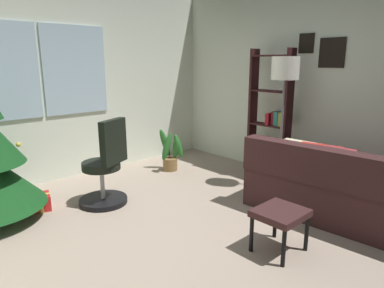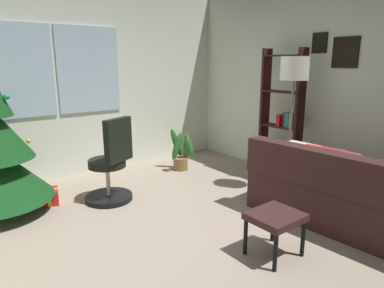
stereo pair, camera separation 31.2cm
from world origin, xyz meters
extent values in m
cube|color=tan|center=(0.00, 0.00, -0.05)|extent=(4.72, 5.04, 0.10)
cube|color=silver|center=(0.00, 2.57, 1.38)|extent=(4.72, 0.10, 2.76)
cube|color=silver|center=(-0.83, 2.51, 1.52)|extent=(0.90, 0.03, 1.20)
cube|color=silver|center=(0.12, 2.51, 1.52)|extent=(0.90, 0.03, 1.20)
cube|color=silver|center=(2.41, 0.00, 1.38)|extent=(0.10, 5.04, 2.76)
cube|color=black|center=(2.35, 0.28, 1.87)|extent=(0.02, 0.21, 0.26)
cube|color=black|center=(2.35, -0.08, 1.74)|extent=(0.02, 0.34, 0.37)
cube|color=#3B1F20|center=(1.52, -0.77, 0.22)|extent=(1.05, 2.03, 0.44)
cube|color=#3B1F20|center=(1.15, -0.79, 0.63)|extent=(0.34, 1.98, 0.37)
cube|color=#3B1F20|center=(1.46, 0.15, 0.54)|extent=(0.92, 0.20, 0.20)
cube|color=red|center=(1.26, -0.58, 0.61)|extent=(0.27, 0.43, 0.42)
cube|color=beige|center=(1.24, -0.37, 0.61)|extent=(0.16, 0.41, 0.41)
cube|color=maroon|center=(1.27, -0.74, 0.61)|extent=(0.21, 0.40, 0.42)
cube|color=#3B1F20|center=(0.42, -0.68, 0.36)|extent=(0.43, 0.39, 0.06)
cylinder|color=black|center=(0.24, -0.84, 0.17)|extent=(0.04, 0.04, 0.33)
cylinder|color=black|center=(0.61, -0.84, 0.17)|extent=(0.04, 0.04, 0.33)
cylinder|color=black|center=(0.24, -0.51, 0.17)|extent=(0.04, 0.04, 0.33)
cylinder|color=black|center=(0.61, -0.51, 0.17)|extent=(0.04, 0.04, 0.33)
sphere|color=gold|center=(-0.93, 1.76, 0.76)|extent=(0.05, 0.05, 0.05)
sphere|color=silver|center=(-1.02, 2.02, 0.67)|extent=(0.05, 0.05, 0.05)
cube|color=red|center=(-0.80, 1.67, 0.09)|extent=(0.26, 0.29, 0.17)
cube|color=#EAD84C|center=(-0.80, 1.67, 0.09)|extent=(0.10, 0.26, 0.18)
cube|color=#EAD84C|center=(-0.80, 1.67, 0.09)|extent=(0.21, 0.09, 0.18)
cylinder|color=black|center=(-0.19, 1.33, 0.03)|extent=(0.56, 0.56, 0.06)
cylinder|color=#B2B2B7|center=(-0.19, 1.33, 0.26)|extent=(0.05, 0.05, 0.41)
cylinder|color=black|center=(-0.19, 1.33, 0.47)|extent=(0.44, 0.44, 0.09)
cube|color=black|center=(-0.12, 1.16, 0.77)|extent=(0.40, 0.24, 0.50)
cube|color=#351618|center=(2.14, 0.36, 0.91)|extent=(0.18, 0.04, 1.82)
cube|color=#351618|center=(2.14, 0.96, 0.91)|extent=(0.18, 0.04, 1.82)
cube|color=#351618|center=(2.14, 0.66, 0.25)|extent=(0.18, 0.56, 0.02)
cube|color=#351618|center=(2.14, 0.66, 0.74)|extent=(0.18, 0.56, 0.02)
cube|color=#351618|center=(2.14, 0.66, 1.23)|extent=(0.18, 0.56, 0.02)
cube|color=#351618|center=(2.14, 0.66, 1.72)|extent=(0.18, 0.56, 0.02)
cube|color=maroon|center=(2.15, 0.45, 0.34)|extent=(0.16, 0.06, 0.16)
cube|color=navy|center=(2.15, 0.52, 0.34)|extent=(0.16, 0.06, 0.16)
cube|color=beige|center=(2.16, 0.59, 0.34)|extent=(0.15, 0.05, 0.15)
cube|color=#3E6F41|center=(2.16, 0.66, 0.34)|extent=(0.15, 0.06, 0.16)
cube|color=#7C3767|center=(2.15, 0.72, 0.34)|extent=(0.16, 0.05, 0.16)
cube|color=#BE6C21|center=(2.16, 0.78, 0.33)|extent=(0.14, 0.05, 0.14)
cube|color=#4F5154|center=(2.17, 0.85, 0.37)|extent=(0.13, 0.07, 0.21)
cube|color=olive|center=(2.15, 0.45, 0.85)|extent=(0.16, 0.05, 0.20)
cube|color=#297774|center=(2.15, 0.52, 0.85)|extent=(0.15, 0.06, 0.20)
cube|color=maroon|center=(2.16, 0.57, 0.85)|extent=(0.13, 0.05, 0.20)
cube|color=#AA1823|center=(2.14, 0.65, 0.83)|extent=(0.17, 0.06, 0.16)
cylinder|color=slate|center=(1.77, 0.21, 0.01)|extent=(0.28, 0.28, 0.03)
cylinder|color=slate|center=(1.77, 0.21, 0.72)|extent=(0.03, 0.03, 1.39)
cylinder|color=white|center=(1.77, 0.21, 1.56)|extent=(0.34, 0.34, 0.28)
cylinder|color=olive|center=(1.19, 1.77, 0.09)|extent=(0.22, 0.22, 0.19)
ellipsoid|color=#286727|center=(1.27, 1.72, 0.35)|extent=(0.16, 0.21, 0.34)
ellipsoid|color=#286727|center=(1.19, 1.89, 0.41)|extent=(0.22, 0.16, 0.47)
ellipsoid|color=#286727|center=(1.09, 1.71, 0.40)|extent=(0.26, 0.17, 0.45)
ellipsoid|color=#286727|center=(1.30, 1.70, 0.37)|extent=(0.21, 0.21, 0.39)
camera|label=1|loc=(-2.01, -2.17, 1.65)|focal=32.12mm
camera|label=2|loc=(-1.78, -2.37, 1.65)|focal=32.12mm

